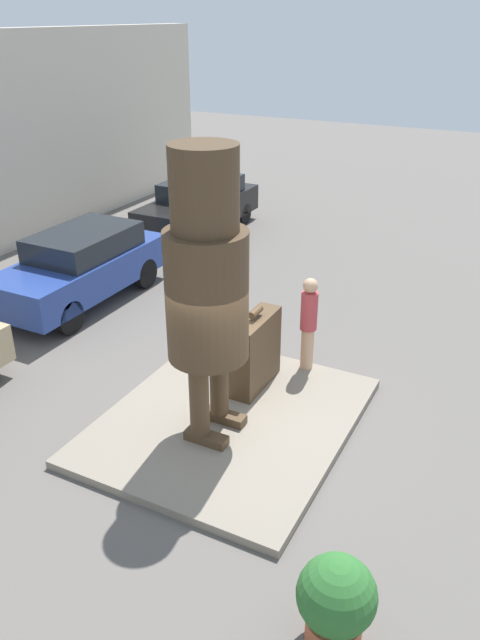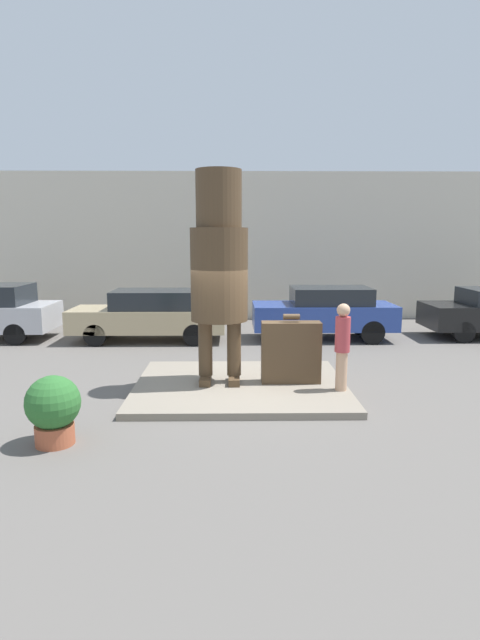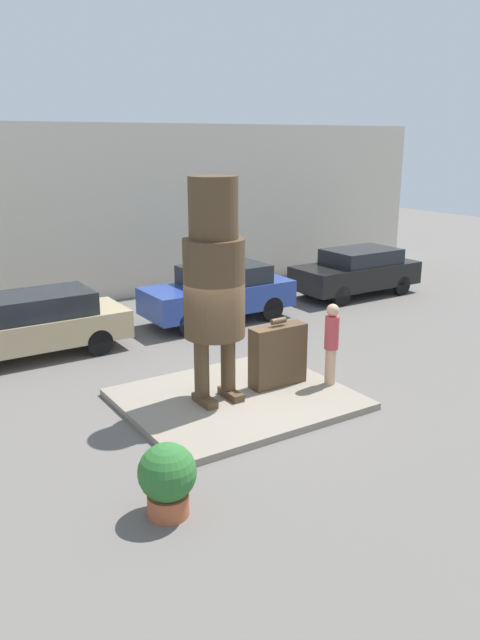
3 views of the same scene
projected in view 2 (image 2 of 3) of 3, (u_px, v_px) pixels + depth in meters
name	position (u px, v px, depth m)	size (l,w,h in m)	color
ground_plane	(240.00, 389.00, 10.44)	(60.00, 60.00, 0.00)	#605B56
pedestal	(240.00, 386.00, 10.42)	(4.36, 3.66, 0.14)	gray
building_backdrop	(237.00, 246.00, 19.25)	(28.00, 0.60, 5.56)	beige
statue_figure	(219.00, 261.00, 10.09)	(1.17, 1.17, 4.32)	#4C3823
giant_suitcase	(291.00, 352.00, 10.38)	(1.23, 0.40, 1.45)	#4C3823
tourist	(342.00, 343.00, 9.77)	(0.30, 0.30, 1.74)	tan
parked_car_tan	(151.00, 314.00, 15.17)	(4.65, 1.71, 1.56)	tan
parked_car_blue	(325.00, 312.00, 15.41)	(4.33, 1.75, 1.62)	#284293
planter_pot	(53.00, 408.00, 7.57)	(0.83, 0.83, 1.08)	#AD5638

